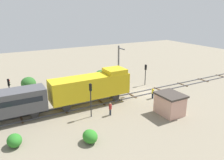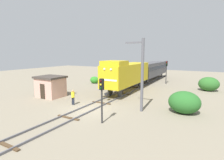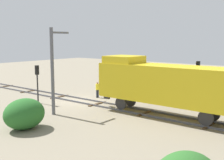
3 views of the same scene
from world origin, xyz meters
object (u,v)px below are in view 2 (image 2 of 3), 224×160
traffic_signal_far (166,68)px  worker_by_signal (100,84)px  passenger_car_leading (152,68)px  relay_hut (51,86)px  worker_near_track (73,96)px  catenary_mast (142,73)px  traffic_signal_near (102,92)px  locomotive (126,73)px  traffic_signal_mid (112,70)px

traffic_signal_far → worker_by_signal: traffic_signal_far is taller
passenger_car_leading → relay_hut: (-7.50, -20.82, -1.13)m
worker_near_track → catenary_mast: (7.33, 1.66, 2.80)m
traffic_signal_far → traffic_signal_near: bearing=-91.1°
worker_by_signal → relay_hut: bearing=-47.3°
passenger_car_leading → traffic_signal_far: traffic_signal_far is taller
traffic_signal_far → catenary_mast: 17.40m
worker_near_track → locomotive: bearing=-79.1°
traffic_signal_mid → relay_hut: traffic_signal_mid is taller
passenger_car_leading → catenary_mast: size_ratio=1.97×
traffic_signal_far → catenary_mast: size_ratio=0.60×
worker_by_signal → worker_near_track: bearing=-9.2°
traffic_signal_near → worker_near_track: (-5.60, 2.81, -1.59)m
worker_near_track → traffic_signal_far: bearing=-81.5°
traffic_signal_near → worker_near_track: traffic_signal_near is taller
traffic_signal_near → traffic_signal_far: bearing=88.9°
traffic_signal_far → relay_hut: (-11.10, -17.57, -1.58)m
traffic_signal_far → traffic_signal_mid: bearing=-129.6°
worker_near_track → catenary_mast: size_ratio=0.24×
catenary_mast → worker_near_track: bearing=-167.3°
locomotive → traffic_signal_mid: 3.77m
traffic_signal_mid → worker_near_track: (1.00, -10.51, -2.01)m
locomotive → worker_by_signal: bearing=-171.1°
passenger_car_leading → traffic_signal_mid: bearing=-106.2°
worker_near_track → catenary_mast: catenary_mast is taller
locomotive → worker_near_track: size_ratio=6.82×
worker_by_signal → catenary_mast: size_ratio=0.24×
traffic_signal_mid → relay_hut: 10.11m
passenger_car_leading → relay_hut: 22.16m
relay_hut → catenary_mast: bearing=1.1°
worker_near_track → traffic_signal_mid: bearing=-58.5°
worker_by_signal → traffic_signal_mid: bearing=139.1°
worker_by_signal → catenary_mast: 11.60m
traffic_signal_near → passenger_car_leading: bearing=97.3°
traffic_signal_mid → catenary_mast: 12.19m
traffic_signal_far → worker_by_signal: bearing=-126.0°
worker_by_signal → traffic_signal_far: bearing=122.5°
relay_hut → passenger_car_leading: bearing=70.2°
catenary_mast → locomotive: bearing=124.2°
worker_by_signal → catenary_mast: catenary_mast is taller
traffic_signal_far → catenary_mast: catenary_mast is taller
worker_near_track → worker_by_signal: same height
passenger_car_leading → catenary_mast: catenary_mast is taller
relay_hut → traffic_signal_far: bearing=57.7°
traffic_signal_mid → worker_by_signal: (-0.80, -2.27, -2.01)m
worker_near_track → relay_hut: 5.31m
traffic_signal_near → worker_by_signal: traffic_signal_near is taller
locomotive → traffic_signal_far: bearing=70.4°
locomotive → catenary_mast: 8.82m
traffic_signal_far → catenary_mast: (1.33, -17.33, 0.83)m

